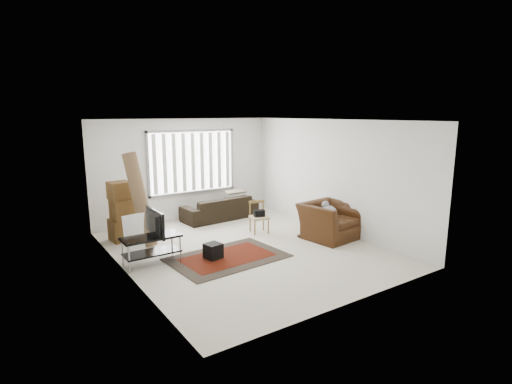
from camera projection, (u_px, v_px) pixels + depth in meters
room at (234, 164)px, 8.62m from camera, size 6.00×6.02×2.71m
persian_rug at (228, 257)px, 7.97m from camera, size 2.33×1.64×0.02m
tv_stand at (152, 244)px, 7.60m from camera, size 1.10×0.49×0.55m
tv at (150, 223)px, 7.52m from camera, size 0.12×0.89×0.51m
subwoofer at (213, 251)px, 7.88m from camera, size 0.35×0.35×0.30m
moving_boxes at (122, 213)px, 8.98m from camera, size 0.59×0.55×1.34m
white_flatpack at (138, 232)px, 8.36m from camera, size 0.64×0.31×0.78m
rolled_rug at (140, 200)px, 8.53m from camera, size 0.59×0.89×2.04m
sofa at (220, 204)px, 10.85m from camera, size 2.14×1.03×0.80m
side_chair at (259, 215)px, 9.59m from camera, size 0.50×0.50×0.76m
armchair at (331, 218)px, 9.18m from camera, size 1.39×1.24×0.94m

